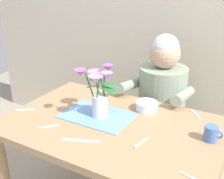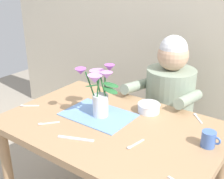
{
  "view_description": "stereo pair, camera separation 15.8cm",
  "coord_description": "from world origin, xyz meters",
  "px_view_note": "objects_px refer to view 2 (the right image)",
  "views": [
    {
      "loc": [
        0.7,
        -1.22,
        1.53
      ],
      "look_at": [
        -0.03,
        0.05,
        0.92
      ],
      "focal_mm": 46.42,
      "sensor_mm": 36.0,
      "label": 1
    },
    {
      "loc": [
        0.83,
        -1.14,
        1.53
      ],
      "look_at": [
        -0.03,
        0.05,
        0.92
      ],
      "focal_mm": 46.42,
      "sensor_mm": 36.0,
      "label": 2
    }
  ],
  "objects_px": {
    "flower_vase": "(99,90)",
    "tea_cup": "(209,139)",
    "seated_person": "(168,114)",
    "dinner_knife": "(76,139)",
    "ceramic_bowl": "(149,107)"
  },
  "relations": [
    {
      "from": "tea_cup",
      "to": "seated_person",
      "type": "bearing_deg",
      "value": 130.66
    },
    {
      "from": "flower_vase",
      "to": "dinner_knife",
      "type": "relative_size",
      "value": 1.57
    },
    {
      "from": "flower_vase",
      "to": "ceramic_bowl",
      "type": "height_order",
      "value": "flower_vase"
    },
    {
      "from": "seated_person",
      "to": "ceramic_bowl",
      "type": "height_order",
      "value": "seated_person"
    },
    {
      "from": "flower_vase",
      "to": "tea_cup",
      "type": "height_order",
      "value": "flower_vase"
    },
    {
      "from": "flower_vase",
      "to": "seated_person",
      "type": "bearing_deg",
      "value": 73.72
    },
    {
      "from": "seated_person",
      "to": "dinner_knife",
      "type": "height_order",
      "value": "seated_person"
    },
    {
      "from": "seated_person",
      "to": "flower_vase",
      "type": "xyz_separation_m",
      "value": [
        -0.17,
        -0.58,
        0.34
      ]
    },
    {
      "from": "seated_person",
      "to": "dinner_knife",
      "type": "relative_size",
      "value": 5.97
    },
    {
      "from": "flower_vase",
      "to": "tea_cup",
      "type": "xyz_separation_m",
      "value": [
        0.62,
        0.06,
        -0.12
      ]
    },
    {
      "from": "flower_vase",
      "to": "dinner_knife",
      "type": "height_order",
      "value": "flower_vase"
    },
    {
      "from": "flower_vase",
      "to": "dinner_knife",
      "type": "xyz_separation_m",
      "value": [
        0.06,
        -0.27,
        -0.16
      ]
    },
    {
      "from": "ceramic_bowl",
      "to": "tea_cup",
      "type": "relative_size",
      "value": 1.46
    },
    {
      "from": "seated_person",
      "to": "dinner_knife",
      "type": "xyz_separation_m",
      "value": [
        -0.11,
        -0.85,
        0.18
      ]
    },
    {
      "from": "dinner_knife",
      "to": "flower_vase",
      "type": "bearing_deg",
      "value": 80.06
    }
  ]
}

